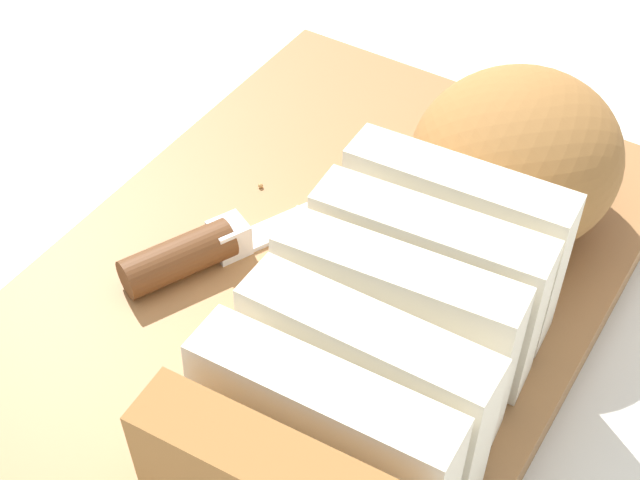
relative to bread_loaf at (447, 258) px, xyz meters
The scene contains 6 objects.
ground_plane 0.10m from the bread_loaf, 80.56° to the right, with size 3.00×3.00×0.00m, color silver.
cutting_board 0.09m from the bread_loaf, 80.56° to the right, with size 0.42×0.29×0.02m, color #9E6B3D.
bread_loaf is the anchor object (origin of this frame).
bread_knife 0.13m from the bread_loaf, 78.83° to the right, with size 0.25×0.12×0.02m.
crumb_near_knife 0.11m from the bread_loaf, 110.89° to the right, with size 0.01×0.01×0.01m, color tan.
crumb_near_loaf 0.15m from the bread_loaf, 102.54° to the right, with size 0.00×0.00×0.00m, color tan.
Camera 1 is at (0.30, 0.20, 0.41)m, focal length 52.51 mm.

